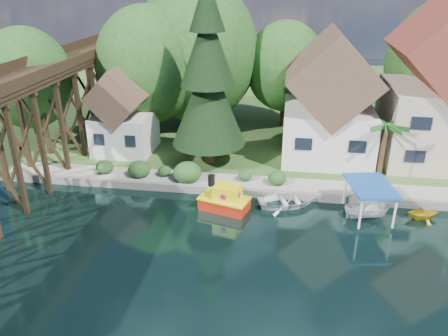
{
  "coord_description": "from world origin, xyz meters",
  "views": [
    {
      "loc": [
        3.38,
        -21.34,
        15.46
      ],
      "look_at": [
        -0.66,
        6.0,
        3.13
      ],
      "focal_mm": 35.0,
      "sensor_mm": 36.0,
      "label": 1
    }
  ],
  "objects_px": {
    "tugboat": "(225,200)",
    "boat_canopy": "(368,204)",
    "conifer": "(208,79)",
    "house_center": "(441,93)",
    "boat_yellow": "(423,211)",
    "boat_white_a": "(288,199)",
    "trestle_bridge": "(7,131)",
    "shed": "(124,116)",
    "palm_tree": "(386,128)",
    "house_left": "(329,105)"
  },
  "relations": [
    {
      "from": "boat_white_a",
      "to": "house_left",
      "type": "bearing_deg",
      "value": -37.32
    },
    {
      "from": "shed",
      "to": "house_center",
      "type": "bearing_deg",
      "value": 4.24
    },
    {
      "from": "shed",
      "to": "conifer",
      "type": "height_order",
      "value": "conifer"
    },
    {
      "from": "palm_tree",
      "to": "house_left",
      "type": "bearing_deg",
      "value": 136.33
    },
    {
      "from": "boat_canopy",
      "to": "house_left",
      "type": "bearing_deg",
      "value": 102.89
    },
    {
      "from": "tugboat",
      "to": "boat_canopy",
      "type": "xyz_separation_m",
      "value": [
        9.84,
        0.22,
        0.34
      ]
    },
    {
      "from": "shed",
      "to": "tugboat",
      "type": "relative_size",
      "value": 2.03
    },
    {
      "from": "house_center",
      "to": "shed",
      "type": "relative_size",
      "value": 1.77
    },
    {
      "from": "conifer",
      "to": "boat_white_a",
      "type": "relative_size",
      "value": 3.47
    },
    {
      "from": "conifer",
      "to": "house_center",
      "type": "bearing_deg",
      "value": 11.17
    },
    {
      "from": "tugboat",
      "to": "house_left",
      "type": "bearing_deg",
      "value": 53.53
    },
    {
      "from": "trestle_bridge",
      "to": "boat_canopy",
      "type": "bearing_deg",
      "value": 1.87
    },
    {
      "from": "conifer",
      "to": "boat_yellow",
      "type": "height_order",
      "value": "conifer"
    },
    {
      "from": "house_left",
      "to": "shed",
      "type": "height_order",
      "value": "house_left"
    },
    {
      "from": "boat_yellow",
      "to": "boat_white_a",
      "type": "bearing_deg",
      "value": 75.32
    },
    {
      "from": "conifer",
      "to": "palm_tree",
      "type": "xyz_separation_m",
      "value": [
        14.03,
        -0.65,
        -3.19
      ]
    },
    {
      "from": "shed",
      "to": "boat_canopy",
      "type": "relative_size",
      "value": 1.78
    },
    {
      "from": "house_center",
      "to": "conifer",
      "type": "relative_size",
      "value": 0.92
    },
    {
      "from": "house_center",
      "to": "boat_white_a",
      "type": "xyz_separation_m",
      "value": [
        -12.11,
        -9.43,
        -5.96
      ]
    },
    {
      "from": "trestle_bridge",
      "to": "house_center",
      "type": "distance_m",
      "value": 33.96
    },
    {
      "from": "tugboat",
      "to": "boat_yellow",
      "type": "bearing_deg",
      "value": 2.84
    },
    {
      "from": "palm_tree",
      "to": "boat_yellow",
      "type": "distance_m",
      "value": 7.21
    },
    {
      "from": "boat_canopy",
      "to": "boat_yellow",
      "type": "relative_size",
      "value": 1.97
    },
    {
      "from": "conifer",
      "to": "boat_canopy",
      "type": "xyz_separation_m",
      "value": [
        12.23,
        -6.76,
        -6.69
      ]
    },
    {
      "from": "house_left",
      "to": "house_center",
      "type": "xyz_separation_m",
      "value": [
        9.0,
        0.5,
        1.28
      ]
    },
    {
      "from": "boat_canopy",
      "to": "tugboat",
      "type": "bearing_deg",
      "value": -178.73
    },
    {
      "from": "trestle_bridge",
      "to": "boat_white_a",
      "type": "height_order",
      "value": "trestle_bridge"
    },
    {
      "from": "conifer",
      "to": "shed",
      "type": "bearing_deg",
      "value": 167.8
    },
    {
      "from": "trestle_bridge",
      "to": "boat_white_a",
      "type": "distance_m",
      "value": 20.57
    },
    {
      "from": "tugboat",
      "to": "boat_white_a",
      "type": "height_order",
      "value": "tugboat"
    },
    {
      "from": "tugboat",
      "to": "boat_white_a",
      "type": "xyz_separation_m",
      "value": [
        4.44,
        1.28,
        -0.3
      ]
    },
    {
      "from": "boat_yellow",
      "to": "house_center",
      "type": "bearing_deg",
      "value": -27.14
    },
    {
      "from": "house_left",
      "to": "palm_tree",
      "type": "distance_m",
      "value": 5.67
    },
    {
      "from": "shed",
      "to": "boat_white_a",
      "type": "distance_m",
      "value": 16.98
    },
    {
      "from": "conifer",
      "to": "palm_tree",
      "type": "distance_m",
      "value": 14.4
    },
    {
      "from": "house_left",
      "to": "conifer",
      "type": "distance_m",
      "value": 10.79
    },
    {
      "from": "shed",
      "to": "trestle_bridge",
      "type": "bearing_deg",
      "value": -118.19
    },
    {
      "from": "conifer",
      "to": "boat_yellow",
      "type": "bearing_deg",
      "value": -21.46
    },
    {
      "from": "palm_tree",
      "to": "boat_canopy",
      "type": "height_order",
      "value": "palm_tree"
    },
    {
      "from": "trestle_bridge",
      "to": "shed",
      "type": "relative_size",
      "value": 5.63
    },
    {
      "from": "boat_canopy",
      "to": "boat_yellow",
      "type": "xyz_separation_m",
      "value": [
        3.79,
        0.46,
        -0.51
      ]
    },
    {
      "from": "tugboat",
      "to": "conifer",
      "type": "bearing_deg",
      "value": 108.94
    },
    {
      "from": "trestle_bridge",
      "to": "house_center",
      "type": "height_order",
      "value": "house_center"
    },
    {
      "from": "boat_yellow",
      "to": "conifer",
      "type": "bearing_deg",
      "value": 57.64
    },
    {
      "from": "boat_white_a",
      "to": "shed",
      "type": "bearing_deg",
      "value": 45.35
    },
    {
      "from": "conifer",
      "to": "palm_tree",
      "type": "bearing_deg",
      "value": -2.66
    },
    {
      "from": "palm_tree",
      "to": "tugboat",
      "type": "height_order",
      "value": "palm_tree"
    },
    {
      "from": "palm_tree",
      "to": "boat_yellow",
      "type": "height_order",
      "value": "palm_tree"
    },
    {
      "from": "trestle_bridge",
      "to": "boat_white_a",
      "type": "bearing_deg",
      "value": 5.44
    },
    {
      "from": "palm_tree",
      "to": "boat_canopy",
      "type": "bearing_deg",
      "value": -106.35
    }
  ]
}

